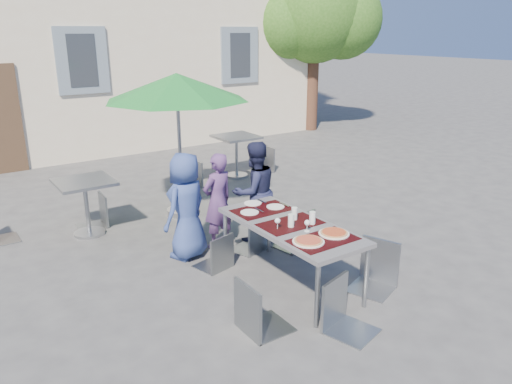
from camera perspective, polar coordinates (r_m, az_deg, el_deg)
ground at (r=5.62m, az=5.50°, el=-12.31°), size 90.00×90.00×0.00m
tree at (r=14.84m, az=6.74°, el=19.59°), size 3.60×3.00×4.70m
dining_table at (r=5.66m, az=3.95°, el=-4.16°), size 0.80×1.85×0.76m
pizza_near_left at (r=5.17m, az=6.01°, el=-5.58°), size 0.33×0.33×0.03m
pizza_near_right at (r=5.40m, az=8.90°, el=-4.64°), size 0.33×0.33×0.03m
glassware at (r=5.59m, az=4.81°, el=-3.03°), size 0.48×0.41×0.15m
place_settings at (r=6.11m, az=0.41°, el=-1.75°), size 0.63×0.49×0.01m
child_0 at (r=6.40m, az=-7.96°, el=-1.60°), size 0.80×0.68×1.39m
child_1 at (r=6.68m, az=-4.39°, el=-1.03°), size 0.53×0.40×1.31m
child_2 at (r=6.88m, az=-0.18°, el=0.04°), size 0.69×0.40×1.41m
chair_0 at (r=6.09m, az=-4.54°, el=-4.53°), size 0.46×0.46×0.86m
chair_1 at (r=6.54m, az=-0.44°, el=-2.74°), size 0.49×0.50×0.88m
chair_2 at (r=6.63m, az=4.83°, el=-1.68°), size 0.52×0.53×1.02m
chair_3 at (r=4.80m, az=0.09°, el=-9.63°), size 0.46×0.46×1.02m
chair_4 at (r=5.79m, az=13.82°, el=-5.03°), size 0.59×0.59×1.04m
chair_5 at (r=4.93m, az=10.18°, el=-9.41°), size 0.54×0.54×0.99m
patio_umbrella at (r=7.68m, az=-9.03°, el=11.60°), size 2.20×2.20×2.22m
cafe_table_0 at (r=7.47m, az=-18.90°, el=-0.45°), size 0.76×0.76×0.82m
bg_chair_r_0 at (r=7.79m, az=-17.92°, el=-0.01°), size 0.43×0.43×0.91m
cafe_table_1 at (r=9.95m, az=-2.25°, el=5.16°), size 0.78×0.78×0.84m
bg_chair_l_1 at (r=9.50m, az=-6.43°, el=3.95°), size 0.45×0.45×0.91m
bg_chair_r_1 at (r=10.35m, az=1.01°, el=5.44°), size 0.46×0.46×0.97m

